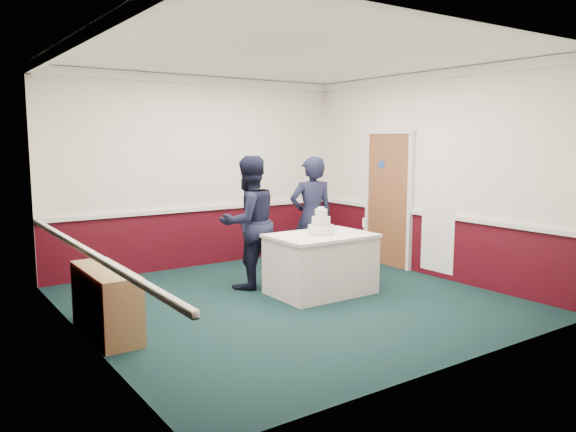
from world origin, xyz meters
TOP-DOWN VIEW (x-y plane):
  - ground at (0.00, 0.00)m, footprint 5.00×5.00m
  - room_shell at (0.08, 0.61)m, footprint 5.00×5.00m
  - sideboard at (-2.28, 0.08)m, footprint 0.41×1.20m
  - cake_table at (0.53, 0.08)m, footprint 1.32×0.92m
  - wedding_cake at (0.53, 0.08)m, footprint 0.35×0.35m
  - cake_knife at (0.50, -0.12)m, footprint 0.07×0.22m
  - champagne_flute at (1.03, -0.20)m, footprint 0.05×0.05m
  - person_man at (-0.09, 0.88)m, footprint 0.92×0.74m
  - person_woman at (0.90, 0.77)m, footprint 0.74×0.59m

SIDE VIEW (x-z plane):
  - ground at x=0.00m, z-range 0.00..0.00m
  - sideboard at x=-2.28m, z-range 0.00..0.70m
  - cake_table at x=0.53m, z-range 0.01..0.80m
  - cake_knife at x=0.50m, z-range 0.79..0.79m
  - person_woman at x=0.90m, z-range 0.00..1.78m
  - wedding_cake at x=0.53m, z-range 0.72..1.08m
  - person_man at x=-0.09m, z-range 0.00..1.80m
  - champagne_flute at x=1.03m, z-range 0.83..1.03m
  - room_shell at x=0.08m, z-range 0.47..3.47m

